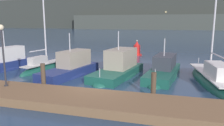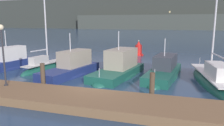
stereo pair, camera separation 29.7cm
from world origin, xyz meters
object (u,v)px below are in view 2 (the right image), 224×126
at_px(channel_buoy, 139,50).
at_px(dock_lamppost, 2,45).
at_px(sailboat_berth_2, 44,68).
at_px(motorboat_berth_3, 71,71).
at_px(sailboat_berth_6, 213,81).
at_px(motorboat_berth_4, 119,71).
at_px(motorboat_berth_1, 8,65).
at_px(motorboat_berth_5, 163,74).

height_order(channel_buoy, dock_lamppost, dock_lamppost).
xyz_separation_m(sailboat_berth_2, channel_buoy, (6.42, 11.03, 0.55)).
bearing_deg(motorboat_berth_3, dock_lamppost, -108.00).
height_order(sailboat_berth_6, channel_buoy, sailboat_berth_6).
height_order(sailboat_berth_2, dock_lamppost, sailboat_berth_2).
bearing_deg(sailboat_berth_2, motorboat_berth_3, -15.93).
bearing_deg(motorboat_berth_4, motorboat_berth_1, -177.28).
relative_size(motorboat_berth_5, dock_lamppost, 1.96).
height_order(motorboat_berth_3, dock_lamppost, dock_lamppost).
relative_size(motorboat_berth_1, channel_buoy, 3.05).
xyz_separation_m(motorboat_berth_4, dock_lamppost, (-5.38, -5.97, 2.52)).
height_order(motorboat_berth_5, sailboat_berth_6, sailboat_berth_6).
xyz_separation_m(motorboat_berth_1, channel_buoy, (9.86, 11.55, 0.39)).
distance_m(sailboat_berth_6, channel_buoy, 13.50).
bearing_deg(motorboat_berth_3, sailboat_berth_2, 164.07).
height_order(motorboat_berth_1, sailboat_berth_6, sailboat_berth_6).
height_order(motorboat_berth_1, channel_buoy, motorboat_berth_1).
xyz_separation_m(channel_buoy, dock_lamppost, (-5.00, -17.03, 2.17)).
bearing_deg(motorboat_berth_1, dock_lamppost, -48.43).
relative_size(motorboat_berth_1, dock_lamppost, 1.65).
distance_m(motorboat_berth_1, motorboat_berth_5, 13.71).
bearing_deg(motorboat_berth_3, motorboat_berth_5, 11.25).
distance_m(motorboat_berth_5, dock_lamppost, 11.29).
distance_m(sailboat_berth_2, dock_lamppost, 6.74).
bearing_deg(sailboat_berth_2, motorboat_berth_4, -0.30).
height_order(motorboat_berth_4, channel_buoy, motorboat_berth_4).
bearing_deg(motorboat_berth_4, sailboat_berth_6, -2.87).
distance_m(motorboat_berth_4, motorboat_berth_5, 3.48).
distance_m(sailboat_berth_2, motorboat_berth_5, 10.24).
bearing_deg(sailboat_berth_6, motorboat_berth_1, -179.52).
relative_size(motorboat_berth_3, dock_lamppost, 1.88).
bearing_deg(dock_lamppost, motorboat_berth_1, 131.57).
relative_size(motorboat_berth_3, motorboat_berth_4, 0.94).
distance_m(motorboat_berth_3, motorboat_berth_4, 3.81).
bearing_deg(dock_lamppost, motorboat_berth_3, 72.00).
height_order(sailboat_berth_2, channel_buoy, sailboat_berth_2).
distance_m(motorboat_berth_4, sailboat_berth_6, 6.85).
distance_m(motorboat_berth_1, channel_buoy, 15.19).
distance_m(sailboat_berth_6, dock_lamppost, 13.71).
height_order(sailboat_berth_6, dock_lamppost, sailboat_berth_6).
bearing_deg(motorboat_berth_4, dock_lamppost, -132.04).
distance_m(motorboat_berth_1, motorboat_berth_4, 10.25).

